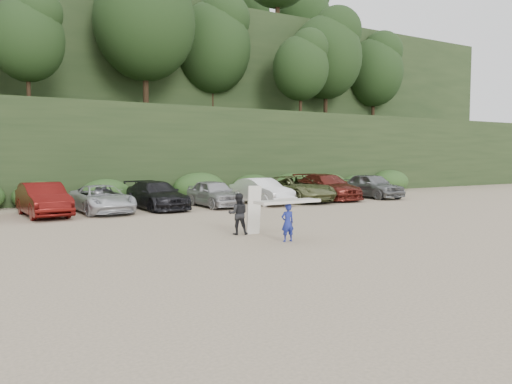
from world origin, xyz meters
TOP-DOWN VIEW (x-y plane):
  - ground at (0.00, 0.00)m, footprint 120.00×120.00m
  - hillside_backdrop at (-0.26, 35.93)m, footprint 90.00×41.50m
  - parked_cars at (-1.98, 10.03)m, footprint 36.93×6.16m
  - child_surfer at (0.08, -1.29)m, footprint 2.29×0.71m
  - adult_surfer at (-0.56, 0.77)m, footprint 1.20×0.82m

SIDE VIEW (x-z plane):
  - ground at x=0.00m, z-range 0.00..0.00m
  - adult_surfer at x=-0.56m, z-range -0.12..1.62m
  - parked_cars at x=-1.98m, z-range -0.05..1.57m
  - child_surfer at x=0.08m, z-range 0.25..1.60m
  - hillside_backdrop at x=-0.26m, z-range -2.78..25.22m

